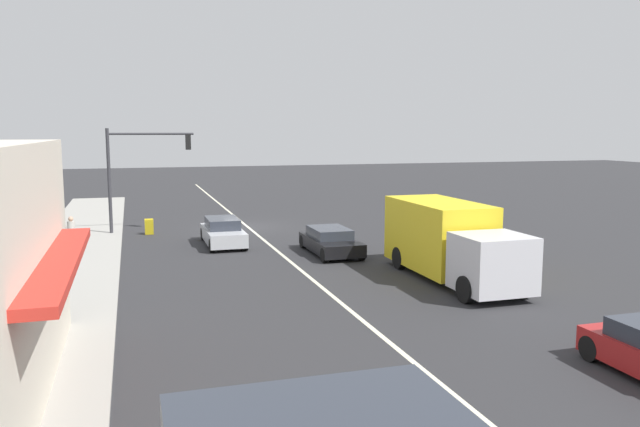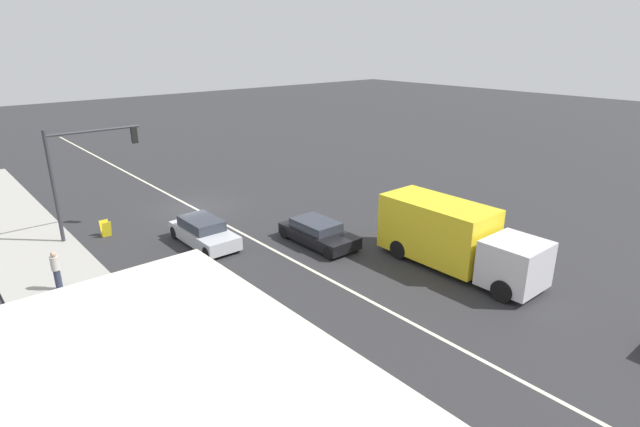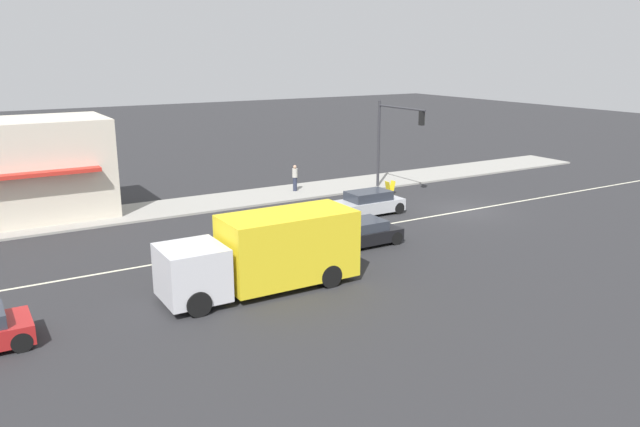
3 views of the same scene
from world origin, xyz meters
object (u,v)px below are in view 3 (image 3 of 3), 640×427
pedestrian (295,177)px  warning_aframe_sign (390,188)px  suv_black (356,234)px  sedan_silver (366,204)px  traffic_signal_main (392,131)px  delivery_truck (267,252)px

pedestrian → warning_aframe_sign: 6.08m
suv_black → sedan_silver: size_ratio=0.99×
traffic_signal_main → warning_aframe_sign: 3.55m
delivery_truck → pedestrian: bearing=-32.3°
traffic_signal_main → suv_black: (-8.32, 8.33, -3.33)m
pedestrian → suv_black: size_ratio=0.39×
traffic_signal_main → delivery_truck: traffic_signal_main is taller
delivery_truck → sedan_silver: (7.20, -9.60, -0.83)m
sedan_silver → warning_aframe_sign: bearing=-51.3°
traffic_signal_main → sedan_silver: bearing=129.8°
pedestrian → suv_black: (-11.28, 2.92, -0.42)m
pedestrian → delivery_truck: (-14.08, 8.90, 0.47)m
suv_black → sedan_silver: 5.70m
traffic_signal_main → delivery_truck: size_ratio=0.75×
pedestrian → sedan_silver: bearing=-174.2°
suv_black → sedan_silver: bearing=-39.5°
pedestrian → delivery_truck: bearing=147.7°
suv_black → sedan_silver: (4.40, -3.62, 0.06)m
pedestrian → suv_black: bearing=165.5°
warning_aframe_sign → pedestrian: bearing=54.7°
delivery_truck → suv_black: delivery_truck is taller
traffic_signal_main → suv_black: 12.24m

